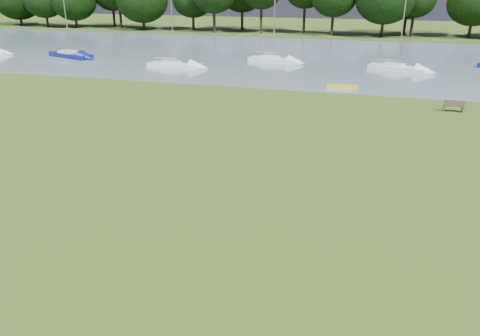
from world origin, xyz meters
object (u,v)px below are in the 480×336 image
(sailboat_3, at_px, (174,64))
(sailboat_5, at_px, (273,58))
(sailboat_1, at_px, (70,53))
(riverbank_bench, at_px, (454,106))
(kayak, at_px, (342,87))
(sailboat_2, at_px, (397,66))

(sailboat_3, relative_size, sailboat_5, 1.01)
(sailboat_5, bearing_deg, sailboat_1, -159.53)
(riverbank_bench, xyz_separation_m, sailboat_5, (-17.88, 18.30, 0.05))
(kayak, height_order, sailboat_2, sailboat_2)
(sailboat_1, bearing_deg, riverbank_bench, 0.57)
(sailboat_2, bearing_deg, sailboat_5, -165.44)
(sailboat_1, bearing_deg, kayak, 5.01)
(riverbank_bench, distance_m, sailboat_3, 30.20)
(kayak, height_order, sailboat_1, sailboat_1)
(sailboat_2, bearing_deg, riverbank_bench, -56.60)
(sailboat_1, distance_m, sailboat_3, 15.93)
(sailboat_1, height_order, sailboat_5, sailboat_1)
(sailboat_2, relative_size, sailboat_3, 1.01)
(sailboat_1, height_order, sailboat_3, sailboat_1)
(riverbank_bench, relative_size, sailboat_1, 0.17)
(sailboat_1, bearing_deg, sailboat_3, 8.37)
(sailboat_1, relative_size, sailboat_3, 1.07)
(riverbank_bench, distance_m, sailboat_2, 17.18)
(sailboat_5, bearing_deg, kayak, -40.52)
(sailboat_5, bearing_deg, riverbank_bench, -32.85)
(sailboat_2, bearing_deg, sailboat_1, -156.49)
(sailboat_1, xyz_separation_m, sailboat_2, (39.68, 1.90, -0.04))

